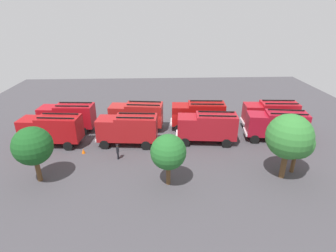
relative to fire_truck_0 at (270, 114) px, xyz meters
name	(u,v)px	position (x,y,z in m)	size (l,w,h in m)	color
ground_plane	(168,136)	(13.99, 1.88, -2.15)	(64.17, 64.17, 0.00)	#423F44
fire_truck_0	(270,114)	(0.00, 0.00, 0.00)	(7.36, 3.18, 3.88)	#A9121C
fire_truck_1	(198,114)	(9.80, -0.25, 0.00)	(7.35, 3.16, 3.88)	#A1100F
fire_truck_2	(137,115)	(18.09, -0.35, 0.00)	(7.44, 3.45, 3.88)	#AB1E1D
fire_truck_3	(68,116)	(27.20, -0.27, 0.00)	(7.35, 3.16, 3.88)	#AE111B
fire_truck_4	(277,124)	(0.70, 3.65, 0.00)	(7.48, 3.61, 3.88)	maroon
fire_truck_5	(207,126)	(9.35, 3.95, 0.00)	(7.40, 3.31, 3.88)	#A4151F
fire_truck_6	(128,128)	(18.86, 4.08, 0.00)	(7.38, 3.26, 3.88)	#A6171A
fire_truck_7	(51,129)	(27.88, 3.79, 0.00)	(7.40, 3.30, 3.88)	#A81013
firefighter_0	(118,151)	(19.72, 7.43, -1.18)	(0.28, 0.43, 1.74)	black
firefighter_1	(60,115)	(29.55, -3.75, -1.18)	(0.28, 0.42, 1.73)	black
tree_0	(298,143)	(1.86, 10.79, 1.10)	(3.12, 3.12, 4.83)	brown
tree_1	(289,137)	(3.30, 11.66, 2.24)	(4.21, 4.21, 6.53)	brown
tree_2	(168,152)	(14.42, 12.26, 1.23)	(3.25, 3.25, 5.04)	brown
tree_3	(33,146)	(26.69, 11.18, 1.56)	(3.57, 3.57, 5.53)	brown
traffic_cone_0	(159,150)	(15.18, 6.08, -1.86)	(0.41, 0.41, 0.59)	#F2600C
traffic_cone_1	(185,121)	(11.30, -2.19, -1.80)	(0.50, 0.50, 0.72)	#F2600C
traffic_cone_2	(83,151)	(23.84, 6.02, -1.87)	(0.40, 0.40, 0.58)	#F2600C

